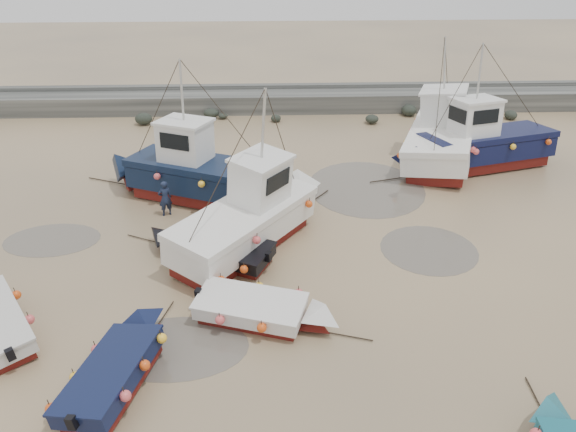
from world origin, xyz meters
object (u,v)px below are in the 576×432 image
Objects in this scene: cabin_boat_0 at (193,171)px; cabin_boat_2 at (478,144)px; dinghy_5 at (262,308)px; dinghy_4 at (210,245)px; cabin_boat_3 at (446,134)px; cabin_boat_1 at (252,213)px; dinghy_1 at (120,365)px; person at (167,215)px.

cabin_boat_0 is 0.99× the size of cabin_boat_2.
dinghy_5 is at bearing 121.99° from cabin_boat_2.
dinghy_4 is 4.38m from dinghy_5.
cabin_boat_2 is 0.94× the size of cabin_boat_3.
cabin_boat_0 is at bearing 159.84° from cabin_boat_1.
cabin_boat_2 is (10.87, 12.06, 0.79)m from dinghy_5.
cabin_boat_0 is at bearing 39.61° from dinghy_4.
dinghy_4 is at bearing 106.41° from cabin_boat_2.
cabin_boat_2 is at bearing -54.33° from cabin_boat_0.
dinghy_1 is at bearing -160.13° from cabin_boat_0.
cabin_boat_1 and cabin_boat_2 have the same top height.
dinghy_1 is 3.67× the size of person.
cabin_boat_3 is (9.69, 13.60, 0.77)m from dinghy_5.
cabin_boat_0 is at bearing -147.57° from person.
person is at bearing -132.95° from dinghy_5.
cabin_boat_3 is (-1.18, 1.54, -0.03)m from cabin_boat_2.
cabin_boat_0 is 2.33m from person.
cabin_boat_1 is (1.57, 1.01, 0.81)m from dinghy_4.
dinghy_5 is (3.88, 2.41, 0.00)m from dinghy_1.
cabin_boat_1 and cabin_boat_3 have the same top height.
cabin_boat_1 reaches higher than dinghy_4.
cabin_boat_1 is at bearing 106.33° from cabin_boat_2.
cabin_boat_1 reaches higher than person.
cabin_boat_2 is at bearing 68.96° from cabin_boat_1.
dinghy_4 is 15.15m from cabin_boat_3.
dinghy_5 is at bearing 46.37° from dinghy_1.
dinghy_1 is 0.69× the size of cabin_boat_1.
cabin_boat_2 is 6.21× the size of person.
cabin_boat_2 is at bearing -30.60° from dinghy_4.
dinghy_1 is 21.01m from cabin_boat_3.
dinghy_1 is at bearing 67.43° from person.
dinghy_5 is 0.57× the size of cabin_boat_2.
dinghy_4 is 1.08× the size of dinghy_5.
cabin_boat_3 is at bearing -23.25° from dinghy_4.
dinghy_1 is 4.57m from dinghy_5.
dinghy_4 is at bearing -143.65° from cabin_boat_0.
dinghy_5 is (1.95, -3.93, 0.01)m from dinghy_4.
cabin_boat_0 is 6.18× the size of person.
dinghy_4 is 5.37m from cabin_boat_0.
cabin_boat_3 is at bearing 162.63° from dinghy_5.
cabin_boat_0 is 14.28m from cabin_boat_2.
cabin_boat_1 is (3.50, 7.36, 0.80)m from dinghy_1.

